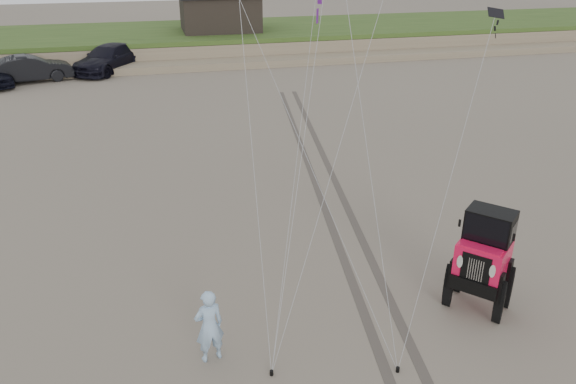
% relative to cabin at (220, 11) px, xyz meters
% --- Properties ---
extents(ground, '(160.00, 160.00, 0.00)m').
position_rel_cabin_xyz_m(ground, '(-2.00, -37.00, -3.24)').
color(ground, '#6B6054').
rests_on(ground, ground).
extents(dune_ridge, '(160.00, 14.25, 1.73)m').
position_rel_cabin_xyz_m(dune_ridge, '(-2.00, 0.50, -2.42)').
color(dune_ridge, '#7A6B54').
rests_on(dune_ridge, ground).
extents(cabin, '(6.40, 5.40, 3.35)m').
position_rel_cabin_xyz_m(cabin, '(0.00, 0.00, 0.00)').
color(cabin, black).
rests_on(cabin, dune_ridge).
extents(truck_b, '(5.43, 3.09, 1.69)m').
position_rel_cabin_xyz_m(truck_b, '(-13.43, -7.54, -2.39)').
color(truck_b, black).
rests_on(truck_b, ground).
extents(truck_c, '(5.45, 6.61, 1.81)m').
position_rel_cabin_xyz_m(truck_c, '(-8.61, -5.57, -2.33)').
color(truck_c, black).
rests_on(truck_c, ground).
extents(jeep, '(5.88, 5.63, 2.12)m').
position_rel_cabin_xyz_m(jeep, '(1.46, -36.46, -2.18)').
color(jeep, '#EE1141').
rests_on(jeep, ground).
extents(man, '(0.73, 0.57, 1.79)m').
position_rel_cabin_xyz_m(man, '(-5.30, -36.76, -2.34)').
color(man, '#8BAFD8').
rests_on(man, ground).
extents(stake_main, '(0.08, 0.08, 0.12)m').
position_rel_cabin_xyz_m(stake_main, '(-4.11, -37.60, -3.18)').
color(stake_main, black).
rests_on(stake_main, ground).
extents(stake_aux, '(0.08, 0.08, 0.12)m').
position_rel_cabin_xyz_m(stake_aux, '(-1.43, -38.17, -3.18)').
color(stake_aux, black).
rests_on(stake_aux, ground).
extents(tire_tracks, '(5.22, 29.74, 0.01)m').
position_rel_cabin_xyz_m(tire_tracks, '(0.00, -29.00, -3.23)').
color(tire_tracks, '#4C443D').
rests_on(tire_tracks, ground).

